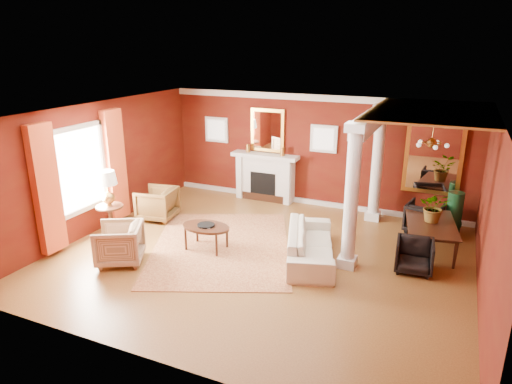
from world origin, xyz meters
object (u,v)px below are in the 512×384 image
at_px(dining_table, 432,228).
at_px(side_table, 108,192).
at_px(coffee_table, 206,228).
at_px(armchair_leopard, 157,202).
at_px(sofa, 311,239).
at_px(armchair_stripe, 119,242).

bearing_deg(dining_table, side_table, 98.46).
bearing_deg(coffee_table, side_table, -174.54).
bearing_deg(armchair_leopard, coffee_table, 53.23).
relative_size(sofa, coffee_table, 2.15).
bearing_deg(sofa, side_table, 80.80).
bearing_deg(armchair_stripe, armchair_leopard, 169.14).
relative_size(side_table, dining_table, 0.87).
relative_size(coffee_table, side_table, 0.69).
bearing_deg(dining_table, armchair_stripe, 109.98).
bearing_deg(coffee_table, armchair_stripe, -135.97).
relative_size(armchair_leopard, coffee_table, 0.83).
distance_m(side_table, dining_table, 6.96).
xyz_separation_m(armchair_leopard, dining_table, (6.25, 0.85, 0.05)).
bearing_deg(sofa, dining_table, -74.36).
bearing_deg(armchair_leopard, side_table, -25.48).
bearing_deg(side_table, sofa, 8.53).
bearing_deg(armchair_leopard, armchair_stripe, 8.28).
height_order(sofa, side_table, side_table).
bearing_deg(dining_table, coffee_table, 104.46).
distance_m(sofa, dining_table, 2.59).
xyz_separation_m(armchair_stripe, dining_table, (5.55, 3.08, 0.04)).
relative_size(sofa, armchair_leopard, 2.58).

